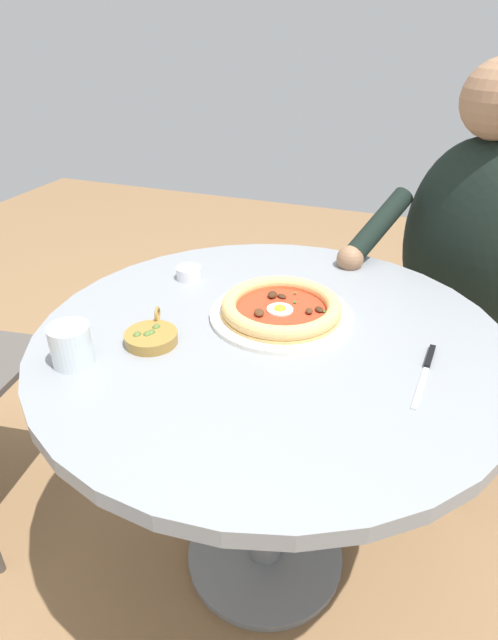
{
  "coord_description": "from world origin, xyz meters",
  "views": [
    {
      "loc": [
        -0.87,
        -0.28,
        1.28
      ],
      "look_at": [
        -0.03,
        0.04,
        0.75
      ],
      "focal_mm": 29.27,
      "sensor_mm": 36.0,
      "label": 1
    }
  ],
  "objects": [
    {
      "name": "water_glass",
      "position": [
        -0.23,
        0.31,
        0.75
      ],
      "size": [
        0.08,
        0.08,
        0.08
      ],
      "color": "silver",
      "rests_on": "dining_table"
    },
    {
      "name": "dining_table",
      "position": [
        0.0,
        0.0,
        0.59
      ],
      "size": [
        0.97,
        0.97,
        0.72
      ],
      "color": "gray",
      "rests_on": "ground"
    },
    {
      "name": "steak_knife",
      "position": [
        -0.01,
        -0.31,
        0.72
      ],
      "size": [
        0.2,
        0.03,
        0.01
      ],
      "color": "silver",
      "rests_on": "dining_table"
    },
    {
      "name": "pizza_on_plate",
      "position": [
        0.07,
        -0.0,
        0.73
      ],
      "size": [
        0.31,
        0.31,
        0.04
      ],
      "color": "white",
      "rests_on": "dining_table"
    },
    {
      "name": "olive_pan",
      "position": [
        -0.12,
        0.21,
        0.73
      ],
      "size": [
        0.13,
        0.1,
        0.05
      ],
      "color": "olive",
      "rests_on": "dining_table"
    },
    {
      "name": "cafe_chair_diner",
      "position": [
        0.7,
        -0.45,
        0.53
      ],
      "size": [
        0.6,
        0.6,
        0.88
      ],
      "color": "#957050",
      "rests_on": "ground"
    },
    {
      "name": "ground_plane",
      "position": [
        0.0,
        0.0,
        -0.01
      ],
      "size": [
        6.0,
        6.0,
        0.02
      ],
      "primitive_type": "cube",
      "color": "olive"
    },
    {
      "name": "ramekin_capers",
      "position": [
        0.17,
        0.27,
        0.73
      ],
      "size": [
        0.06,
        0.06,
        0.03
      ],
      "color": "white",
      "rests_on": "dining_table"
    },
    {
      "name": "diner_person",
      "position": [
        0.57,
        -0.37,
        0.54
      ],
      "size": [
        0.43,
        0.54,
        1.2
      ],
      "color": "#282833",
      "rests_on": "ground"
    }
  ]
}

